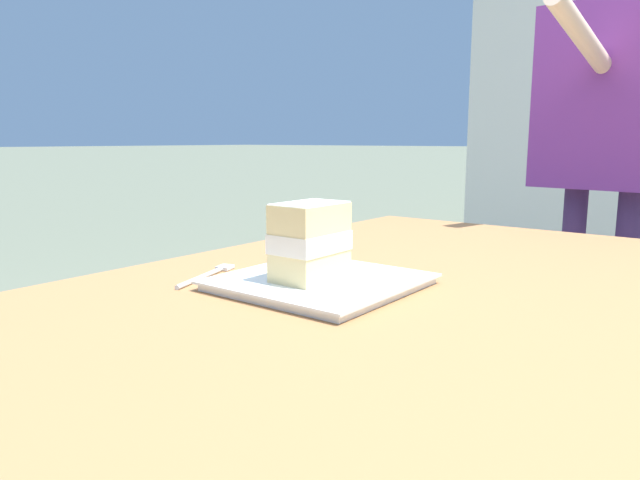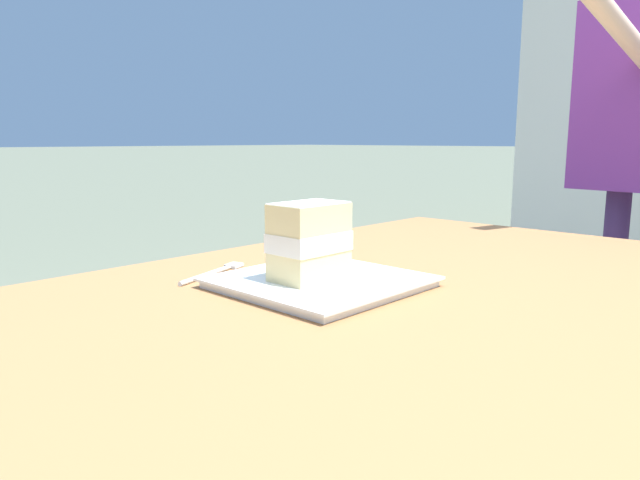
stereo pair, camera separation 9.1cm
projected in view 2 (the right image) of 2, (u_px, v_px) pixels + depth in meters
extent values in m
cylinder|color=olive|center=(421.00, 340.00, 1.74)|extent=(0.07, 0.07, 0.65)
cube|color=olive|center=(383.00, 313.00, 0.85)|extent=(1.63, 0.98, 0.04)
cube|color=white|center=(320.00, 283.00, 0.92)|extent=(0.27, 0.27, 0.01)
cube|color=white|center=(320.00, 279.00, 0.92)|extent=(0.28, 0.28, 0.00)
cube|color=#EAD18C|center=(309.00, 265.00, 0.91)|extent=(0.11, 0.08, 0.04)
cube|color=white|center=(309.00, 242.00, 0.90)|extent=(0.12, 0.08, 0.03)
sphere|color=red|center=(299.00, 240.00, 0.93)|extent=(0.01, 0.01, 0.01)
sphere|color=red|center=(297.00, 237.00, 0.92)|extent=(0.01, 0.01, 0.01)
cube|color=#EAD18C|center=(309.00, 218.00, 0.89)|extent=(0.11, 0.08, 0.04)
cube|color=white|center=(309.00, 203.00, 0.89)|extent=(0.11, 0.07, 0.00)
cylinder|color=silver|center=(206.00, 275.00, 0.99)|extent=(0.14, 0.05, 0.01)
cube|color=silver|center=(234.00, 265.00, 1.06)|extent=(0.04, 0.03, 0.01)
cylinder|color=#452855|center=(609.00, 313.00, 1.81)|extent=(0.07, 0.07, 0.77)
cylinder|color=beige|center=(627.00, 35.00, 1.47)|extent=(0.44, 0.10, 0.20)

